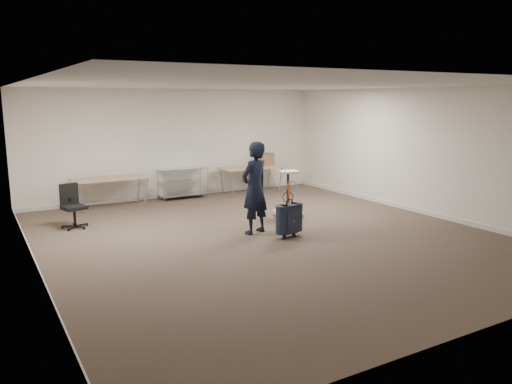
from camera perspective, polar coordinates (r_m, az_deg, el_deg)
ground at (r=9.43m, az=1.24°, el=-5.09°), size 9.00×9.00×0.00m
room_shell at (r=10.59m, az=-2.64°, el=-3.06°), size 8.00×9.00×9.00m
folding_table_left at (r=12.19m, az=-16.29°, el=1.35°), size 1.80×0.75×0.73m
folding_table_right at (r=13.58m, az=-0.54°, el=2.70°), size 1.80×0.75×0.73m
wire_shelf at (r=13.03m, az=-8.37°, el=1.19°), size 1.22×0.47×0.80m
person at (r=9.47m, az=-0.16°, el=0.46°), size 0.75×0.61×1.77m
suitcase at (r=9.30m, az=3.82°, el=-3.05°), size 0.42×0.29×1.06m
office_chair at (r=10.64m, az=-20.11°, el=-2.44°), size 0.54×0.54×0.88m
equipment_cart at (r=10.97m, az=3.74°, el=-1.44°), size 0.68×0.68×1.01m
cardboard_box at (r=13.85m, az=1.00°, el=3.77°), size 0.52×0.45×0.33m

